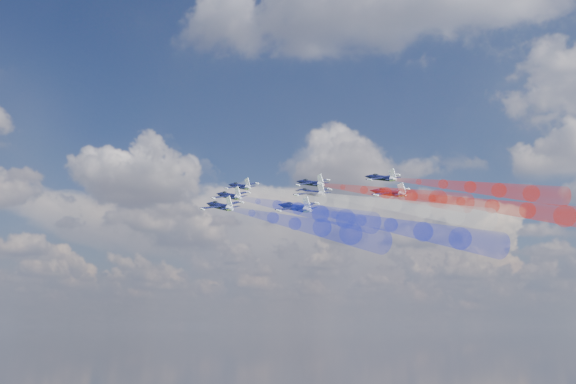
% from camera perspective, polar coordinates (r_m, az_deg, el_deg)
% --- Properties ---
extents(jet_lead, '(14.60, 14.34, 7.90)m').
position_cam_1_polar(jet_lead, '(164.43, -4.11, 0.48)').
color(jet_lead, black).
extents(trail_lead, '(35.01, 29.08, 14.99)m').
position_cam_1_polar(trail_lead, '(142.41, 1.11, -0.35)').
color(trail_lead, white).
extents(jet_inner_left, '(14.60, 14.34, 7.90)m').
position_cam_1_polar(jet_inner_left, '(145.68, -5.04, -0.34)').
color(jet_inner_left, black).
extents(trail_inner_left, '(35.01, 29.08, 14.99)m').
position_cam_1_polar(trail_inner_left, '(123.54, 0.82, -1.44)').
color(trail_inner_left, '#1C29EE').
extents(jet_inner_right, '(14.60, 14.34, 7.90)m').
position_cam_1_polar(jet_inner_right, '(156.65, 1.97, 0.77)').
color(jet_inner_right, black).
extents(trail_inner_right, '(35.01, 29.08, 14.99)m').
position_cam_1_polar(trail_inner_right, '(136.38, 8.40, -0.07)').
color(trail_inner_right, red).
extents(jet_outer_left, '(14.60, 14.34, 7.90)m').
position_cam_1_polar(jet_outer_left, '(131.39, -5.81, -1.22)').
color(jet_outer_left, black).
extents(trail_outer_left, '(35.01, 29.08, 14.99)m').
position_cam_1_polar(trail_outer_left, '(109.19, 0.66, -2.65)').
color(trail_outer_left, '#1C29EE').
extents(jet_center_third, '(14.60, 14.34, 7.90)m').
position_cam_1_polar(jet_center_third, '(141.98, 1.97, -0.07)').
color(jet_center_third, black).
extents(trail_center_third, '(35.01, 29.08, 14.99)m').
position_cam_1_polar(trail_center_third, '(121.86, 9.18, -1.14)').
color(trail_center_third, white).
extents(jet_outer_right, '(14.60, 14.34, 7.90)m').
position_cam_1_polar(jet_outer_right, '(155.85, 7.98, 1.20)').
color(jet_outer_right, black).
extents(trail_outer_right, '(35.01, 29.08, 14.99)m').
position_cam_1_polar(trail_outer_right, '(137.53, 15.26, 0.42)').
color(trail_outer_right, red).
extents(jet_rear_left, '(14.60, 14.34, 7.90)m').
position_cam_1_polar(jet_rear_left, '(125.54, 0.63, -1.34)').
color(jet_rear_left, black).
extents(trail_rear_left, '(35.01, 29.08, 14.99)m').
position_cam_1_polar(trail_rear_left, '(105.22, 8.72, -2.82)').
color(trail_rear_left, '#1C29EE').
extents(jet_rear_right, '(14.60, 14.34, 7.90)m').
position_cam_1_polar(jet_rear_right, '(138.35, 8.62, -0.06)').
color(jet_rear_right, black).
extents(trail_rear_right, '(35.01, 29.08, 14.99)m').
position_cam_1_polar(trail_rear_right, '(120.47, 17.03, -1.14)').
color(trail_rear_right, red).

